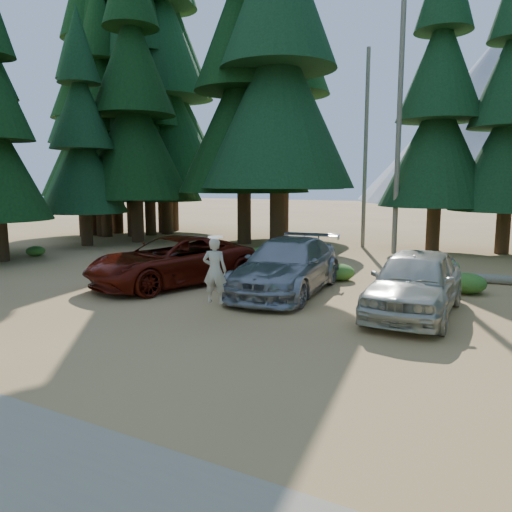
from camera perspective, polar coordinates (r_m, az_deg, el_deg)
The scene contains 17 objects.
ground at distance 11.92m, azimuth -5.72°, elevation -8.00°, with size 160.00×160.00×0.00m, color #A37845.
forest_belt_north at distance 25.45m, azimuth 13.99°, elevation 0.58°, with size 36.00×7.00×22.00m, color black, non-canonical shape.
snag_front at distance 24.68m, azimuth 16.02°, elevation 14.24°, with size 0.24×0.24×12.00m, color #685F53.
snag_back at distance 26.57m, azimuth 12.41°, elevation 11.76°, with size 0.20×0.20×10.00m, color #685F53.
mountain_peak at distance 98.46m, azimuth 24.43°, elevation 13.13°, with size 48.00×50.00×28.00m.
red_pickup at distance 16.66m, azimuth -9.54°, elevation -0.55°, with size 2.64×5.73×1.59m, color #571007.
silver_minivan_center at distance 15.31m, azimuth 3.56°, elevation -1.14°, with size 2.30×5.67×1.64m, color gray.
silver_minivan_right at distance 13.37m, azimuth 17.71°, elevation -2.85°, with size 1.98×4.93×1.68m, color beige.
frisbee_player at distance 11.94m, azimuth -4.74°, elevation -1.61°, with size 0.67×0.54×1.61m.
log_left at distance 20.75m, azimuth -4.33°, elevation -0.56°, with size 0.26×0.26×3.67m, color #685F53.
log_mid at distance 20.49m, azimuth 17.85°, elevation -1.09°, with size 0.24×0.24×2.90m, color #685F53.
shrub_far_left at distance 22.11m, azimuth -8.95°, elevation 0.22°, with size 0.89×0.89×0.49m, color #326B20.
shrub_left at distance 22.25m, azimuth 0.67°, elevation 0.41°, with size 0.95×0.95×0.52m, color #326B20.
shrub_center_left at distance 17.49m, azimuth 9.52°, elevation -1.82°, with size 1.04×1.04×0.57m, color #326B20.
shrub_center_right at distance 19.79m, azimuth 20.91°, elevation -1.14°, with size 0.97×0.97×0.53m, color #326B20.
shrub_right at distance 16.55m, azimuth 22.99°, elevation -2.88°, with size 1.12×1.12×0.62m, color #326B20.
shrub_edge_west at distance 25.06m, azimuth -23.89°, elevation 0.52°, with size 0.84×0.84×0.46m, color #326B20.
Camera 1 is at (6.58, -9.35, 3.36)m, focal length 35.00 mm.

